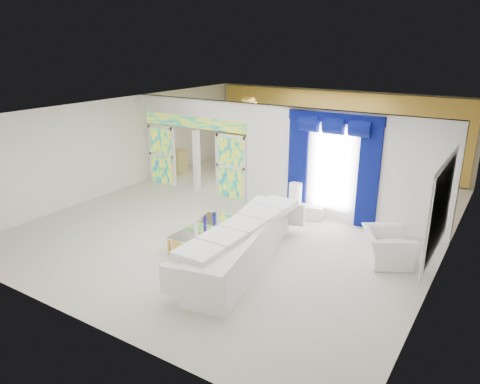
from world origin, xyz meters
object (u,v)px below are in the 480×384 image
Objects in this scene: white_sofa at (244,245)px; console_table at (304,211)px; coffee_table at (203,235)px; armchair at (387,247)px; grand_piano at (252,156)px.

white_sofa is 4.02× the size of console_table.
coffee_table is 4.27m from armchair.
console_table is 5.39m from grand_piano.
coffee_table is 1.74× the size of armchair.
coffee_table is (-1.35, 0.30, -0.20)m from white_sofa.
armchair is (2.69, -1.51, 0.18)m from console_table.
grand_piano is at bearing 136.87° from console_table.
white_sofa reaches higher than coffee_table.
console_table is (-0.01, 3.23, -0.23)m from white_sofa.
coffee_table is 1.09× the size of grand_piano.
armchair is (4.03, 1.41, 0.15)m from coffee_table.
armchair reaches higher than console_table.
coffee_table is 7.10m from grand_piano.
coffee_table is at bearing -114.52° from console_table.
white_sofa is 7.95m from grand_piano.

